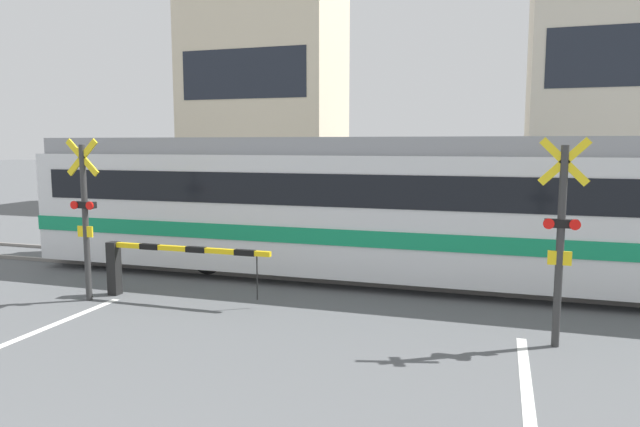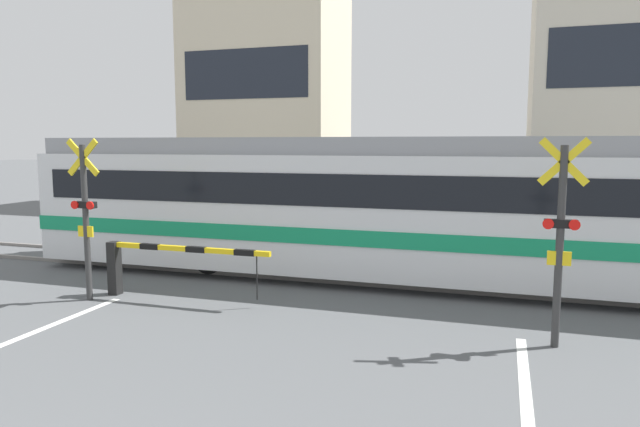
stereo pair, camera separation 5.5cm
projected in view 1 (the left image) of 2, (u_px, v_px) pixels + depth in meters
rail_track_near at (336, 282)px, 11.86m from camera, size 50.00×0.10×0.08m
rail_track_far at (353, 268)px, 13.22m from camera, size 50.00×0.10×0.08m
commuter_train at (521, 208)px, 11.27m from camera, size 21.24×2.71×3.03m
crossing_barrier_near at (151, 259)px, 10.68m from camera, size 3.35×0.20×1.03m
crossing_barrier_far at (490, 230)px, 14.29m from camera, size 3.35×0.20×1.03m
crossing_signal_left at (85, 213)px, 10.42m from camera, size 0.68×0.15×2.99m
crossing_signal_right at (561, 233)px, 8.00m from camera, size 0.68×0.15×2.99m
pedestrian at (396, 204)px, 18.76m from camera, size 0.38×0.22×1.59m
building_left_of_street at (265, 91)px, 27.26m from camera, size 6.99×5.03×10.77m
building_right_of_street at (604, 79)px, 22.85m from camera, size 5.69×5.03×10.96m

